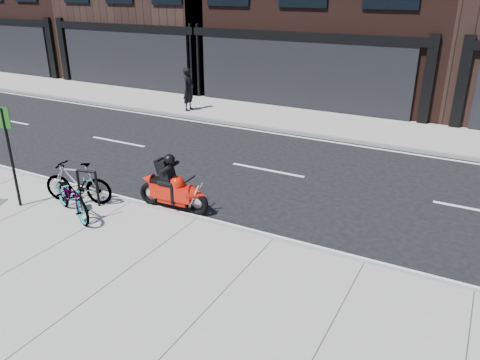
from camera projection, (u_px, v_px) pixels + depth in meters
The scene contains 9 objects.
ground at pixel (236, 194), 12.74m from camera, with size 120.00×120.00×0.00m, color black.
sidewalk_near at pixel (107, 288), 8.65m from camera, with size 60.00×6.00×0.13m, color gray.
sidewalk_far at pixel (328, 123), 19.02m from camera, with size 60.00×3.50×0.13m, color gray.
bike_rack at pixel (88, 185), 11.59m from camera, with size 0.55×0.19×0.94m.
bicycle_front at pixel (72, 196), 11.07m from camera, with size 0.68×1.95×1.03m, color gray.
bicycle_rear at pixel (78, 183), 11.74m from camera, with size 0.51×1.81×1.09m, color gray.
motorcycle at pixel (176, 188), 11.59m from camera, with size 1.99×0.48×1.48m.
pedestrian at pixel (189, 89), 20.48m from camera, with size 0.68×0.45×1.86m, color black.
sign_post at pixel (9, 149), 11.19m from camera, with size 0.33×0.12×2.52m.
Camera 1 is at (5.59, -10.19, 5.23)m, focal length 35.00 mm.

